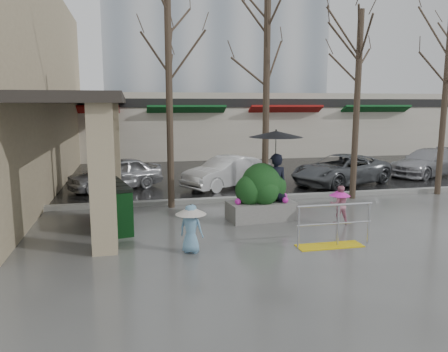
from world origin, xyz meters
name	(u,v)px	position (x,y,z in m)	size (l,w,h in m)	color
ground	(262,235)	(0.00, 0.00, 0.00)	(120.00, 120.00, 0.00)	#51514F
street_asphalt	(174,149)	(0.00, 22.00, 0.01)	(120.00, 36.00, 0.01)	black
curb	(228,199)	(0.00, 4.00, 0.07)	(120.00, 0.30, 0.15)	gray
canopy_slab	(89,97)	(-4.80, 8.00, 3.62)	(2.80, 18.00, 0.25)	#2D2823
pillar_front	(102,177)	(-3.90, -0.50, 1.75)	(0.55, 0.55, 3.50)	tan
pillar_back	(112,148)	(-3.90, 6.00, 1.75)	(0.55, 0.55, 3.50)	tan
storefront_row	(211,124)	(2.00, 17.97, 2.01)	(34.00, 6.74, 4.00)	beige
office_tower	(207,0)	(4.00, 30.00, 12.50)	(18.00, 12.00, 25.00)	#8C99A8
handrail	(332,231)	(1.36, -1.20, 0.38)	(1.90, 0.50, 1.03)	yellow
tree_west	(168,47)	(-2.00, 3.60, 5.08)	(3.20, 3.20, 6.80)	#382B21
tree_midwest	(267,45)	(1.20, 3.60, 5.23)	(3.20, 3.20, 7.00)	#382B21
tree_mideast	(359,59)	(4.50, 3.60, 4.86)	(3.20, 3.20, 6.50)	#382B21
woman	(275,165)	(0.83, 1.46, 1.60)	(1.57, 1.57, 2.64)	black
child_pink	(339,202)	(2.45, 0.61, 0.62)	(0.61, 0.59, 1.09)	#CE7E95
child_blue	(191,223)	(-1.98, -0.94, 0.69)	(0.71, 0.71, 1.12)	#6C9EC1
planter	(261,193)	(0.42, 1.51, 0.80)	(2.00, 1.18, 1.67)	gray
news_boxes	(116,205)	(-3.70, 1.56, 0.62)	(0.96, 2.29, 1.25)	#0B3412
car_a	(115,174)	(-3.86, 7.07, 0.63)	(1.49, 3.70, 1.26)	#B3B3B8
car_b	(227,172)	(0.53, 6.54, 0.63)	(1.33, 3.82, 1.26)	white
car_c	(341,170)	(5.34, 6.16, 0.63)	(2.09, 4.53, 1.26)	#585C60
car_d	(428,162)	(10.42, 7.43, 0.63)	(1.77, 4.34, 1.26)	#A5A4A9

